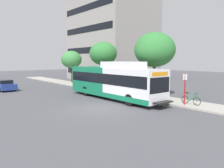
# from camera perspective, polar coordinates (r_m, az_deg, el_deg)

# --- Properties ---
(ground_plane) EXTENTS (120.00, 120.00, 0.00)m
(ground_plane) POSITION_cam_1_polar(r_m,az_deg,el_deg) (24.33, -14.55, -3.00)
(ground_plane) COLOR #4C4C51
(sidewalk_curb) EXTENTS (3.00, 56.00, 0.14)m
(sidewalk_curb) POSITION_cam_1_polar(r_m,az_deg,el_deg) (26.35, 1.31, -1.95)
(sidewalk_curb) COLOR #A8A399
(sidewalk_curb) RESTS_ON ground
(transit_bus) EXTENTS (2.58, 12.25, 3.65)m
(transit_bus) POSITION_cam_1_polar(r_m,az_deg,el_deg) (21.72, 0.36, 0.64)
(transit_bus) COLOR white
(transit_bus) RESTS_ON ground
(bus_stop_sign_pole) EXTENTS (0.10, 0.36, 2.60)m
(bus_stop_sign_pole) POSITION_cam_1_polar(r_m,az_deg,el_deg) (19.08, 18.19, -0.61)
(bus_stop_sign_pole) COLOR red
(bus_stop_sign_pole) RESTS_ON sidewalk_curb
(bicycle_parked) EXTENTS (0.52, 1.76, 1.02)m
(bicycle_parked) POSITION_cam_1_polar(r_m,az_deg,el_deg) (19.50, 19.57, -3.75)
(bicycle_parked) COLOR black
(bicycle_parked) RESTS_ON sidewalk_curb
(street_tree_near_stop) EXTENTS (4.10, 4.10, 6.43)m
(street_tree_near_stop) POSITION_cam_1_polar(r_m,az_deg,el_deg) (22.93, 10.89, 8.61)
(street_tree_near_stop) COLOR #4C3823
(street_tree_near_stop) RESTS_ON sidewalk_curb
(street_tree_mid_block) EXTENTS (3.65, 3.65, 6.05)m
(street_tree_mid_block) POSITION_cam_1_polar(r_m,az_deg,el_deg) (29.76, -2.28, 7.77)
(street_tree_mid_block) COLOR #4C3823
(street_tree_mid_block) RESTS_ON sidewalk_curb
(street_tree_far_block) EXTENTS (3.34, 3.34, 5.14)m
(street_tree_far_block) POSITION_cam_1_polar(r_m,az_deg,el_deg) (37.08, -10.36, 6.17)
(street_tree_far_block) COLOR #4C3823
(street_tree_far_block) RESTS_ON sidewalk_curb
(parked_car_far_lane) EXTENTS (1.80, 4.50, 1.33)m
(parked_car_far_lane) POSITION_cam_1_polar(r_m,az_deg,el_deg) (31.04, -25.77, -0.23)
(parked_car_far_lane) COLOR navy
(parked_car_far_lane) RESTS_ON ground
(apartment_tower_backdrop) EXTENTS (10.81, 15.59, 25.58)m
(apartment_tower_backdrop) POSITION_cam_1_polar(r_m,az_deg,el_deg) (43.89, -0.29, 18.02)
(apartment_tower_backdrop) COLOR gray
(apartment_tower_backdrop) RESTS_ON ground
(lattice_comm_tower) EXTENTS (1.10, 1.10, 24.69)m
(lattice_comm_tower) POSITION_cam_1_polar(r_m,az_deg,el_deg) (54.29, -9.45, 10.66)
(lattice_comm_tower) COLOR #B7B7BC
(lattice_comm_tower) RESTS_ON ground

